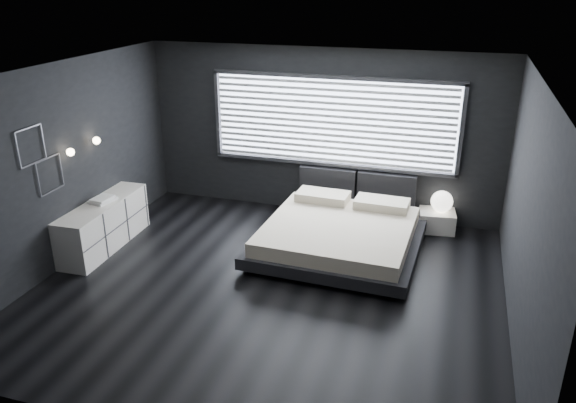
% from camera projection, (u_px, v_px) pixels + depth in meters
% --- Properties ---
extents(room, '(6.04, 6.00, 2.80)m').
position_uv_depth(room, '(268.00, 189.00, 6.94)').
color(room, black).
rests_on(room, ground).
extents(window, '(4.14, 0.09, 1.52)m').
position_uv_depth(window, '(333.00, 122.00, 9.19)').
color(window, white).
rests_on(window, ground).
extents(headboard, '(1.96, 0.16, 0.52)m').
position_uv_depth(headboard, '(357.00, 186.00, 9.41)').
color(headboard, black).
rests_on(headboard, ground).
extents(sconce_near, '(0.18, 0.11, 0.11)m').
position_uv_depth(sconce_near, '(70.00, 152.00, 7.69)').
color(sconce_near, silver).
rests_on(sconce_near, ground).
extents(sconce_far, '(0.18, 0.11, 0.11)m').
position_uv_depth(sconce_far, '(96.00, 141.00, 8.22)').
color(sconce_far, silver).
rests_on(sconce_far, ground).
extents(wall_art_upper, '(0.01, 0.48, 0.48)m').
position_uv_depth(wall_art_upper, '(31.00, 146.00, 7.09)').
color(wall_art_upper, '#47474C').
rests_on(wall_art_upper, ground).
extents(wall_art_lower, '(0.01, 0.48, 0.48)m').
position_uv_depth(wall_art_lower, '(50.00, 175.00, 7.49)').
color(wall_art_lower, '#47474C').
rests_on(wall_art_lower, ground).
extents(bed, '(2.42, 2.32, 0.61)m').
position_uv_depth(bed, '(339.00, 235.00, 8.31)').
color(bed, black).
rests_on(bed, ground).
extents(nightstand, '(0.61, 0.53, 0.33)m').
position_uv_depth(nightstand, '(437.00, 221.00, 9.07)').
color(nightstand, white).
rests_on(nightstand, ground).
extents(orb_lamp, '(0.35, 0.35, 0.35)m').
position_uv_depth(orb_lamp, '(442.00, 201.00, 8.94)').
color(orb_lamp, white).
rests_on(orb_lamp, nightstand).
extents(dresser, '(0.55, 1.81, 0.72)m').
position_uv_depth(dresser, '(104.00, 225.00, 8.46)').
color(dresser, white).
rests_on(dresser, ground).
extents(book_stack, '(0.34, 0.41, 0.07)m').
position_uv_depth(book_stack, '(103.00, 199.00, 8.35)').
color(book_stack, white).
rests_on(book_stack, dresser).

